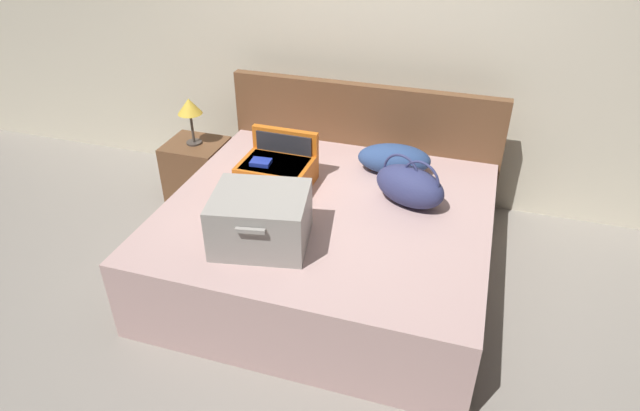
{
  "coord_description": "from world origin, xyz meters",
  "views": [
    {
      "loc": [
        0.81,
        -2.31,
        2.34
      ],
      "look_at": [
        0.0,
        0.27,
        0.63
      ],
      "focal_mm": 30.73,
      "sensor_mm": 36.0,
      "label": 1
    }
  ],
  "objects": [
    {
      "name": "bed",
      "position": [
        0.0,
        0.4,
        0.26
      ],
      "size": [
        1.97,
        1.79,
        0.53
      ],
      "primitive_type": "cube",
      "color": "#BC9993",
      "rests_on": "ground"
    },
    {
      "name": "pillow_near_headboard",
      "position": [
        0.3,
        0.98,
        0.62
      ],
      "size": [
        0.52,
        0.31,
        0.2
      ],
      "primitive_type": "ellipsoid",
      "rotation": [
        0.0,
        0.0,
        0.11
      ],
      "color": "navy",
      "rests_on": "bed"
    },
    {
      "name": "hard_case_medium",
      "position": [
        -0.39,
        0.58,
        0.63
      ],
      "size": [
        0.46,
        0.38,
        0.33
      ],
      "rotation": [
        0.0,
        0.0,
        -0.02
      ],
      "color": "#D16619",
      "rests_on": "bed"
    },
    {
      "name": "ground_plane",
      "position": [
        0.0,
        0.0,
        0.0
      ],
      "size": [
        12.0,
        12.0,
        0.0
      ],
      "primitive_type": "plane",
      "color": "gray"
    },
    {
      "name": "nightstand",
      "position": [
        -1.26,
        1.05,
        0.24
      ],
      "size": [
        0.44,
        0.4,
        0.48
      ],
      "primitive_type": "cube",
      "color": "brown",
      "rests_on": "ground"
    },
    {
      "name": "table_lamp",
      "position": [
        -1.26,
        1.05,
        0.77
      ],
      "size": [
        0.18,
        0.18,
        0.37
      ],
      "color": "#3F3833",
      "rests_on": "nightstand"
    },
    {
      "name": "hard_case_large",
      "position": [
        -0.24,
        -0.04,
        0.68
      ],
      "size": [
        0.58,
        0.53,
        0.3
      ],
      "rotation": [
        0.0,
        0.0,
        0.19
      ],
      "color": "gray",
      "rests_on": "bed"
    },
    {
      "name": "duffel_bag",
      "position": [
        0.47,
        0.6,
        0.65
      ],
      "size": [
        0.52,
        0.4,
        0.32
      ],
      "rotation": [
        0.0,
        0.0,
        -0.38
      ],
      "color": "navy",
      "rests_on": "bed"
    },
    {
      "name": "headboard",
      "position": [
        0.0,
        1.34,
        0.49
      ],
      "size": [
        2.01,
        0.08,
        0.99
      ],
      "primitive_type": "cube",
      "color": "brown",
      "rests_on": "ground"
    },
    {
      "name": "back_wall",
      "position": [
        0.0,
        1.65,
        1.3
      ],
      "size": [
        8.0,
        0.1,
        2.6
      ],
      "primitive_type": "cube",
      "color": "beige",
      "rests_on": "ground"
    }
  ]
}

